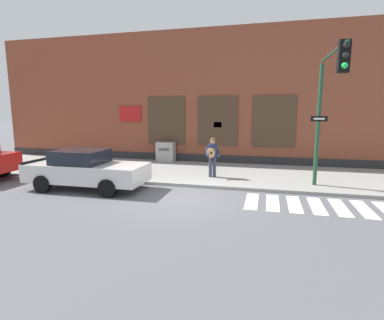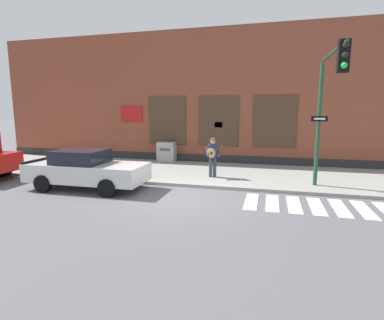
{
  "view_description": "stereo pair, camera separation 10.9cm",
  "coord_description": "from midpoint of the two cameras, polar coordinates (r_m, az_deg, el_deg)",
  "views": [
    {
      "loc": [
        2.73,
        -9.68,
        3.0
      ],
      "look_at": [
        -0.18,
        1.85,
        1.06
      ],
      "focal_mm": 28.0,
      "sensor_mm": 36.0,
      "label": 1
    },
    {
      "loc": [
        2.83,
        -9.65,
        3.0
      ],
      "look_at": [
        -0.18,
        1.85,
        1.06
      ],
      "focal_mm": 28.0,
      "sensor_mm": 36.0,
      "label": 2
    }
  ],
  "objects": [
    {
      "name": "ground_plane",
      "position": [
        10.5,
        -1.31,
        -7.36
      ],
      "size": [
        160.0,
        160.0,
        0.0
      ],
      "primitive_type": "plane",
      "color": "#56565B"
    },
    {
      "name": "crosswalk",
      "position": [
        10.53,
        24.76,
        -8.14
      ],
      "size": [
        5.2,
        1.9,
        0.01
      ],
      "color": "silver",
      "rests_on": "ground"
    },
    {
      "name": "building_backdrop",
      "position": [
        18.92,
        6.35,
        11.46
      ],
      "size": [
        28.0,
        4.06,
        7.51
      ],
      "color": "brown",
      "rests_on": "ground"
    },
    {
      "name": "utility_box",
      "position": [
        17.39,
        -4.67,
        1.57
      ],
      "size": [
        1.03,
        0.65,
        1.13
      ],
      "color": "#9E9E9E",
      "rests_on": "sidewalk"
    },
    {
      "name": "busker",
      "position": [
        13.16,
        4.17,
        0.95
      ],
      "size": [
        0.78,
        0.65,
        1.72
      ],
      "color": "#33384C",
      "rests_on": "sidewalk"
    },
    {
      "name": "sidewalk",
      "position": [
        14.54,
        3.36,
        -2.43
      ],
      "size": [
        28.0,
        5.49,
        0.12
      ],
      "color": "gray",
      "rests_on": "ground"
    },
    {
      "name": "red_car",
      "position": [
        12.34,
        -19.26,
        -1.69
      ],
      "size": [
        4.62,
        2.02,
        1.53
      ],
      "color": "silver",
      "rests_on": "ground"
    },
    {
      "name": "traffic_light",
      "position": [
        11.21,
        24.71,
        11.0
      ],
      "size": [
        0.6,
        3.47,
        4.81
      ],
      "color": "#1E472D",
      "rests_on": "sidewalk"
    }
  ]
}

